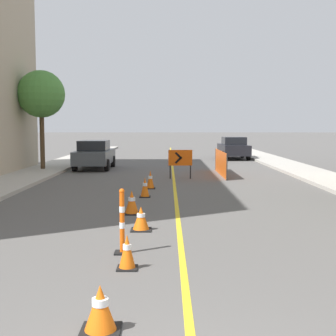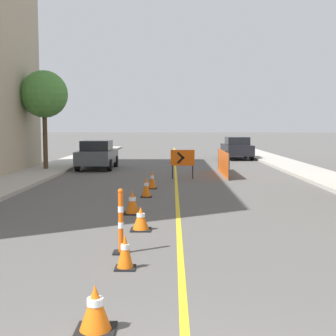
# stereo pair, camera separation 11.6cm
# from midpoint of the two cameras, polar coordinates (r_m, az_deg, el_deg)

# --- Properties ---
(lane_stripe) EXTENTS (0.12, 47.05, 0.01)m
(lane_stripe) POSITION_cam_midpoint_polar(r_m,az_deg,el_deg) (26.69, 0.60, 0.04)
(lane_stripe) COLOR gold
(lane_stripe) RESTS_ON ground_plane
(sidewalk_left) EXTENTS (2.25, 47.05, 0.15)m
(sidewalk_left) POSITION_cam_midpoint_polar(r_m,az_deg,el_deg) (27.47, -13.61, 0.18)
(sidewalk_left) COLOR #ADA89E
(sidewalk_left) RESTS_ON ground_plane
(sidewalk_right) EXTENTS (2.25, 47.05, 0.15)m
(sidewalk_right) POSITION_cam_midpoint_polar(r_m,az_deg,el_deg) (27.57, 14.75, 0.17)
(sidewalk_right) COLOR #ADA89E
(sidewalk_right) RESTS_ON ground_plane
(traffic_cone_nearest) EXTENTS (0.47, 0.47, 0.57)m
(traffic_cone_nearest) POSITION_cam_midpoint_polar(r_m,az_deg,el_deg) (5.81, -8.68, -16.60)
(traffic_cone_nearest) COLOR black
(traffic_cone_nearest) RESTS_ON ground_plane
(traffic_cone_second) EXTENTS (0.35, 0.35, 0.60)m
(traffic_cone_second) POSITION_cam_midpoint_polar(r_m,az_deg,el_deg) (8.08, -5.26, -10.14)
(traffic_cone_second) COLOR black
(traffic_cone_second) RESTS_ON ground_plane
(traffic_cone_third) EXTENTS (0.47, 0.47, 0.56)m
(traffic_cone_third) POSITION_cam_midpoint_polar(r_m,az_deg,el_deg) (10.91, -3.45, -6.18)
(traffic_cone_third) COLOR black
(traffic_cone_third) RESTS_ON ground_plane
(traffic_cone_fourth) EXTENTS (0.47, 0.47, 0.65)m
(traffic_cone_fourth) POSITION_cam_midpoint_polar(r_m,az_deg,el_deg) (12.89, -4.54, -4.21)
(traffic_cone_fourth) COLOR black
(traffic_cone_fourth) RESTS_ON ground_plane
(traffic_cone_fifth) EXTENTS (0.37, 0.37, 0.68)m
(traffic_cone_fifth) POSITION_cam_midpoint_polar(r_m,az_deg,el_deg) (15.84, -2.88, -2.36)
(traffic_cone_fifth) COLOR black
(traffic_cone_fifth) RESTS_ON ground_plane
(traffic_cone_farthest) EXTENTS (0.37, 0.37, 0.70)m
(traffic_cone_farthest) POSITION_cam_midpoint_polar(r_m,az_deg,el_deg) (17.93, -2.18, -1.44)
(traffic_cone_farthest) COLOR black
(traffic_cone_farthest) RESTS_ON ground_plane
(delineator_post_front) EXTENTS (0.30, 0.30, 1.25)m
(delineator_post_front) POSITION_cam_midpoint_polar(r_m,az_deg,el_deg) (8.96, -5.82, -6.98)
(delineator_post_front) COLOR black
(delineator_post_front) RESTS_ON ground_plane
(arrow_barricade_primary) EXTENTS (1.09, 0.13, 1.31)m
(arrow_barricade_primary) POSITION_cam_midpoint_polar(r_m,az_deg,el_deg) (21.22, 1.52, 1.13)
(arrow_barricade_primary) COLOR #EF560C
(arrow_barricade_primary) RESTS_ON ground_plane
(safety_mesh_fence) EXTENTS (0.06, 4.78, 1.18)m
(safety_mesh_fence) POSITION_cam_midpoint_polar(r_m,az_deg,el_deg) (22.98, 6.47, 0.62)
(safety_mesh_fence) COLOR #EF560C
(safety_mesh_fence) RESTS_ON ground_plane
(parked_car_curb_near) EXTENTS (1.93, 4.31, 1.59)m
(parked_car_curb_near) POSITION_cam_midpoint_polar(r_m,az_deg,el_deg) (26.26, -8.91, 1.63)
(parked_car_curb_near) COLOR #474C51
(parked_car_curb_near) RESTS_ON ground_plane
(parked_car_curb_mid) EXTENTS (1.94, 4.34, 1.59)m
(parked_car_curb_mid) POSITION_cam_midpoint_polar(r_m,az_deg,el_deg) (33.84, 8.05, 2.44)
(parked_car_curb_mid) COLOR black
(parked_car_curb_mid) RESTS_ON ground_plane
(parking_meter_far_curb) EXTENTS (0.12, 0.11, 1.23)m
(parking_meter_far_curb) POSITION_cam_midpoint_polar(r_m,az_deg,el_deg) (30.50, -10.74, 2.52)
(parking_meter_far_curb) COLOR #4C4C51
(parking_meter_far_curb) RESTS_ON sidewalk_left
(street_tree_left_near) EXTENTS (2.45, 2.45, 5.12)m
(street_tree_left_near) POSITION_cam_midpoint_polar(r_m,az_deg,el_deg) (25.45, -15.17, 8.64)
(street_tree_left_near) COLOR #4C3823
(street_tree_left_near) RESTS_ON sidewalk_left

